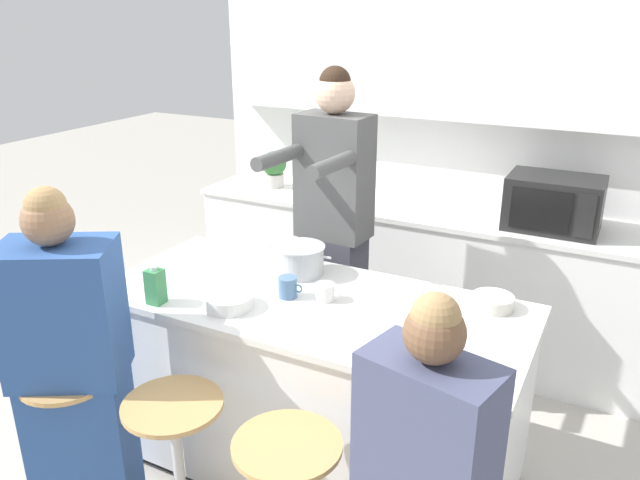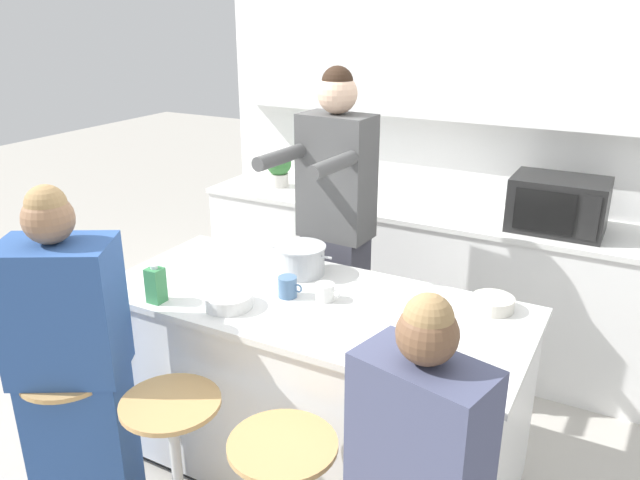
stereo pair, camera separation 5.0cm
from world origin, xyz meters
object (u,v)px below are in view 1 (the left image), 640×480
object	(u,v)px
bar_stool_leftmost	(77,437)
potted_plant	(274,167)
fruit_bowl	(493,302)
cooking_pot	(300,260)
person_cooking	(333,241)
bar_stool_center_left	(179,468)
juice_carton	(155,286)
kitchen_island	(312,386)
coffee_cup_near	(288,287)
person_wrapped_blanket	(72,372)
microwave	(554,203)
coffee_cup_far	(325,292)

from	to	relation	value
bar_stool_leftmost	potted_plant	xyz separation A→B (m)	(-0.28, 2.10, 0.68)
fruit_bowl	cooking_pot	bearing A→B (deg)	-176.41
bar_stool_leftmost	person_cooking	bearing A→B (deg)	67.55
bar_stool_center_left	juice_carton	world-z (taller)	juice_carton
cooking_pot	bar_stool_center_left	bearing A→B (deg)	-94.61
kitchen_island	juice_carton	size ratio (longest dim) A/B	11.03
bar_stool_center_left	cooking_pot	bearing A→B (deg)	85.39
coffee_cup_near	juice_carton	distance (m)	0.57
bar_stool_leftmost	juice_carton	world-z (taller)	juice_carton
person_wrapped_blanket	potted_plant	size ratio (longest dim) A/B	6.00
person_cooking	microwave	xyz separation A→B (m)	(1.00, 0.73, 0.15)
kitchen_island	cooking_pot	xyz separation A→B (m)	(-0.18, 0.23, 0.52)
cooking_pot	microwave	bearing A→B (deg)	49.30
fruit_bowl	coffee_cup_far	bearing A→B (deg)	-158.93
bar_stool_leftmost	potted_plant	size ratio (longest dim) A/B	2.79
microwave	cooking_pot	bearing A→B (deg)	-130.70
cooking_pot	potted_plant	size ratio (longest dim) A/B	1.32
person_wrapped_blanket	potted_plant	xyz separation A→B (m)	(-0.30, 2.08, 0.36)
coffee_cup_far	potted_plant	distance (m)	1.75
coffee_cup_far	cooking_pot	bearing A→B (deg)	139.90
bar_stool_center_left	person_wrapped_blanket	world-z (taller)	person_wrapped_blanket
person_cooking	cooking_pot	xyz separation A→B (m)	(0.02, -0.40, 0.05)
fruit_bowl	coffee_cup_far	distance (m)	0.71
coffee_cup_far	person_cooking	bearing A→B (deg)	113.35
person_wrapped_blanket	bar_stool_leftmost	bearing A→B (deg)	-175.85
cooking_pot	fruit_bowl	bearing A→B (deg)	3.59
bar_stool_center_left	cooking_pot	size ratio (longest dim) A/B	2.12
juice_carton	microwave	xyz separation A→B (m)	(1.37, 1.70, 0.10)
juice_carton	potted_plant	distance (m)	1.79
person_wrapped_blanket	coffee_cup_far	distance (m)	1.09
bar_stool_leftmost	cooking_pot	distance (m)	1.24
person_cooking	juice_carton	bearing A→B (deg)	-107.64
bar_stool_leftmost	person_cooking	size ratio (longest dim) A/B	0.38
kitchen_island	juice_carton	bearing A→B (deg)	-149.83
bar_stool_center_left	microwave	distance (m)	2.37
person_wrapped_blanket	juice_carton	xyz separation A→B (m)	(0.16, 0.35, 0.27)
fruit_bowl	coffee_cup_far	world-z (taller)	coffee_cup_far
coffee_cup_near	coffee_cup_far	bearing A→B (deg)	17.06
person_cooking	coffee_cup_near	world-z (taller)	person_cooking
kitchen_island	coffee_cup_far	distance (m)	0.49
cooking_pot	microwave	size ratio (longest dim) A/B	0.65
person_cooking	microwave	distance (m)	1.25
juice_carton	potted_plant	size ratio (longest dim) A/B	0.69
person_cooking	cooking_pot	bearing A→B (deg)	-83.20
coffee_cup_near	bar_stool_leftmost	bearing A→B (deg)	-133.77
coffee_cup_near	potted_plant	bearing A→B (deg)	123.23
bar_stool_leftmost	juice_carton	distance (m)	0.72
fruit_bowl	microwave	size ratio (longest dim) A/B	0.35
cooking_pot	coffee_cup_far	bearing A→B (deg)	-40.10
coffee_cup_near	kitchen_island	bearing A→B (deg)	12.11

